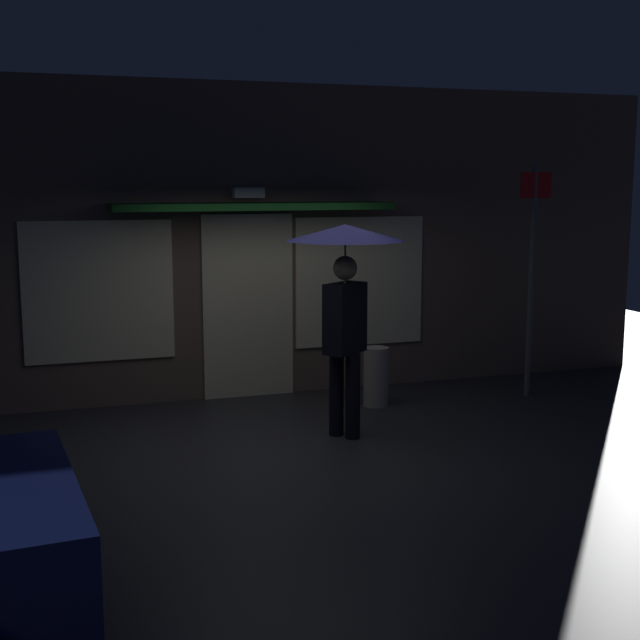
# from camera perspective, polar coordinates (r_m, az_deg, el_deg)

# --- Properties ---
(ground_plane) EXTENTS (18.00, 18.00, 0.00)m
(ground_plane) POSITION_cam_1_polar(r_m,az_deg,el_deg) (8.45, -1.22, -8.53)
(ground_plane) COLOR #2D2D33
(building_facade) EXTENTS (10.87, 1.00, 3.73)m
(building_facade) POSITION_cam_1_polar(r_m,az_deg,el_deg) (10.33, -5.10, 5.18)
(building_facade) COLOR brown
(building_facade) RESTS_ON ground
(person_with_umbrella) EXTENTS (1.17, 1.17, 2.16)m
(person_with_umbrella) POSITION_cam_1_polar(r_m,az_deg,el_deg) (8.47, 1.69, 3.22)
(person_with_umbrella) COLOR black
(person_with_umbrella) RESTS_ON ground
(street_sign_post) EXTENTS (0.40, 0.07, 2.79)m
(street_sign_post) POSITION_cam_1_polar(r_m,az_deg,el_deg) (10.49, 13.96, 3.41)
(street_sign_post) COLOR #595B60
(street_sign_post) RESTS_ON ground
(sidewalk_bollard) EXTENTS (0.29, 0.29, 0.69)m
(sidewalk_bollard) POSITION_cam_1_polar(r_m,az_deg,el_deg) (9.92, 3.76, -3.79)
(sidewalk_bollard) COLOR #B2A899
(sidewalk_bollard) RESTS_ON ground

